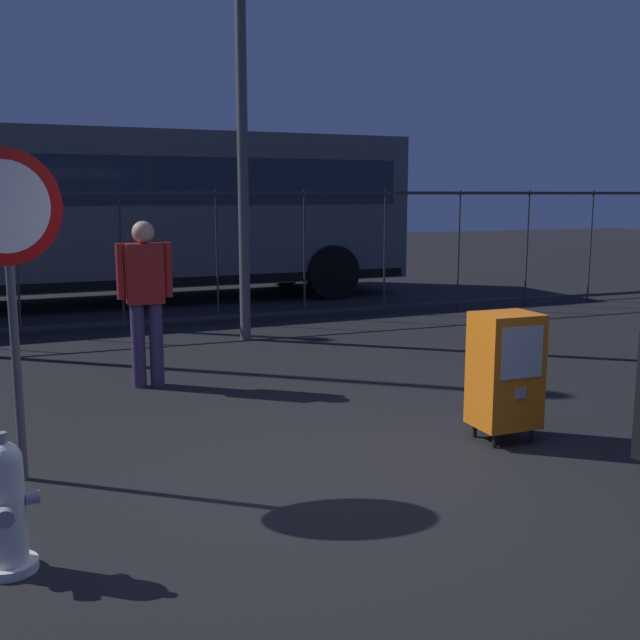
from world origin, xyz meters
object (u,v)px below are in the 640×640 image
stop_sign (8,245)px  bus_near (116,207)px  fire_hydrant (6,507)px  pedestrian (145,294)px  newspaper_box_primary (505,370)px

stop_sign → bus_near: (1.64, 8.67, 0.11)m
fire_hydrant → pedestrian: pedestrian is taller
pedestrian → bus_near: bus_near is taller
fire_hydrant → stop_sign: size_ratio=0.33×
pedestrian → bus_near: bearing=86.0°
stop_sign → newspaper_box_primary: bearing=-7.6°
newspaper_box_primary → bus_near: size_ratio=0.10×
fire_hydrant → newspaper_box_primary: newspaper_box_primary is taller
fire_hydrant → bus_near: (1.70, 9.99, 1.36)m
stop_sign → bus_near: bearing=79.3°
fire_hydrant → newspaper_box_primary: (3.61, 0.85, 0.22)m
fire_hydrant → newspaper_box_primary: size_ratio=0.73×
fire_hydrant → stop_sign: 1.82m
newspaper_box_primary → bus_near: bearing=101.8°
fire_hydrant → stop_sign: (0.06, 1.33, 1.25)m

